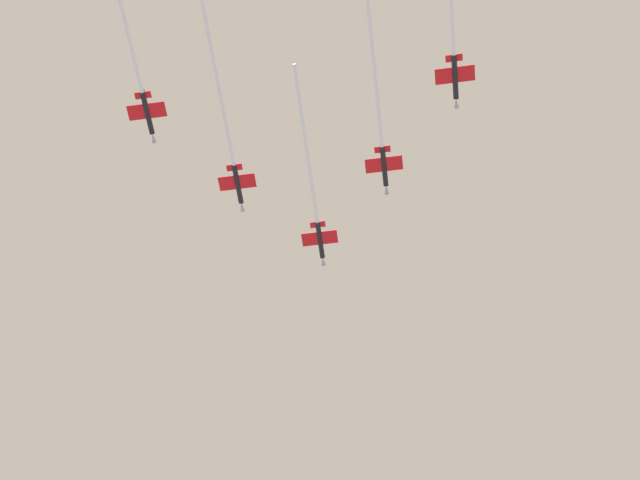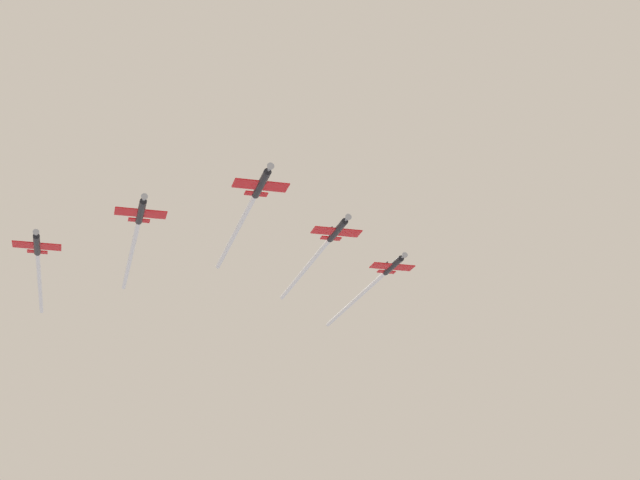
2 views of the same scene
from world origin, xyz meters
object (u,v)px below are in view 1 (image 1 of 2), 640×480
(jet_port_outer, at_px, (131,46))
(jet_starboard_inner, at_px, (378,110))
(jet_lead, at_px, (313,193))
(jet_port_inner, at_px, (227,131))
(jet_starboard_outer, at_px, (452,9))

(jet_port_outer, bearing_deg, jet_starboard_inner, 22.10)
(jet_lead, distance_m, jet_port_outer, 54.91)
(jet_port_outer, bearing_deg, jet_lead, 48.81)
(jet_lead, height_order, jet_port_outer, jet_port_outer)
(jet_port_inner, bearing_deg, jet_lead, 45.96)
(jet_starboard_outer, bearing_deg, jet_starboard_inner, 130.29)
(jet_port_inner, height_order, jet_starboard_outer, jet_port_inner)
(jet_lead, relative_size, jet_starboard_inner, 0.95)
(jet_port_inner, xyz_separation_m, jet_port_outer, (28.05, -7.20, 0.95))
(jet_port_inner, bearing_deg, jet_starboard_inner, -0.95)
(jet_port_inner, distance_m, jet_starboard_inner, 36.16)
(jet_lead, bearing_deg, jet_port_inner, -134.04)
(jet_port_outer, xyz_separation_m, jet_starboard_outer, (-30.31, 65.66, -1.70))
(jet_lead, relative_size, jet_port_inner, 0.98)
(jet_starboard_inner, bearing_deg, jet_starboard_outer, -49.71)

